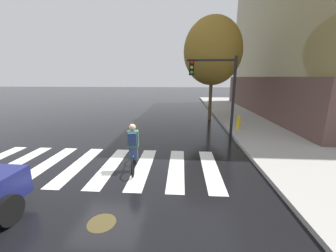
{
  "coord_description": "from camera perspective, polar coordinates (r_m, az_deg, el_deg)",
  "views": [
    {
      "loc": [
        2.76,
        -6.74,
        3.18
      ],
      "look_at": [
        2.15,
        2.14,
        1.04
      ],
      "focal_mm": 21.73,
      "sensor_mm": 36.0,
      "label": 1
    }
  ],
  "objects": [
    {
      "name": "fire_hydrant",
      "position": [
        12.94,
        19.16,
        0.98
      ],
      "size": [
        0.33,
        0.22,
        0.78
      ],
      "color": "gold",
      "rests_on": "sidewalk"
    },
    {
      "name": "crosswalk_stripes",
      "position": [
        8.11,
        -19.95,
        -10.38
      ],
      "size": [
        9.04,
        3.42,
        0.01
      ],
      "color": "silver",
      "rests_on": "ground"
    },
    {
      "name": "street_tree_near",
      "position": [
        15.79,
        12.4,
        19.75
      ],
      "size": [
        4.13,
        4.13,
        7.35
      ],
      "color": "#4C3823",
      "rests_on": "ground"
    },
    {
      "name": "manhole_cover",
      "position": [
        5.26,
        -18.11,
        -24.41
      ],
      "size": [
        0.64,
        0.64,
        0.01
      ],
      "primitive_type": "cylinder",
      "color": "#473D1E",
      "rests_on": "ground"
    },
    {
      "name": "traffic_light_near",
      "position": [
        10.76,
        13.76,
        11.47
      ],
      "size": [
        2.47,
        0.28,
        4.2
      ],
      "color": "black",
      "rests_on": "ground"
    },
    {
      "name": "ground_plane",
      "position": [
        7.95,
        -17.08,
        -10.67
      ],
      "size": [
        120.0,
        120.0,
        0.0
      ],
      "primitive_type": "plane",
      "color": "black"
    },
    {
      "name": "cyclist",
      "position": [
        7.02,
        -9.66,
        -6.11
      ],
      "size": [
        0.39,
        1.7,
        1.69
      ],
      "color": "black",
      "rests_on": "ground"
    }
  ]
}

